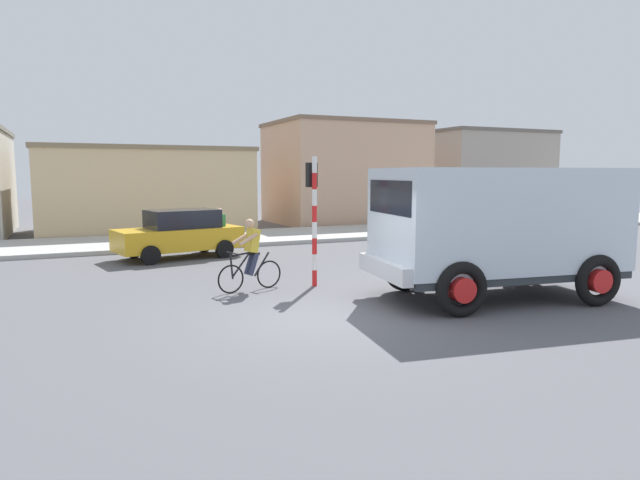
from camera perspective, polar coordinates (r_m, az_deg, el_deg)
name	(u,v)px	position (r m, az deg, el deg)	size (l,w,h in m)	color
ground_plane	(322,318)	(10.85, 0.22, -8.03)	(120.00, 120.00, 0.00)	#56565B
sidewalk_far	(189,240)	(23.27, -13.33, -0.02)	(80.00, 5.00, 0.16)	#ADADA8
truck_foreground	(496,224)	(12.90, 17.64, 1.55)	(5.71, 3.38, 2.90)	silver
cyclist	(250,255)	(13.30, -7.15, -1.52)	(1.69, 0.58, 1.72)	black
traffic_light_pole	(313,203)	(13.71, -0.70, 3.84)	(0.24, 0.43, 3.20)	red
car_red_near	(180,233)	(18.93, -14.19, 0.66)	(4.25, 2.45, 1.60)	gold
pedestrian_near_kerb	(220,231)	(19.25, -10.20, 0.95)	(0.34, 0.22, 1.62)	#2D334C
building_mid_block	(145,189)	(28.45, -17.52, 4.98)	(9.72, 6.08, 4.03)	#D1B284
building_corner_right	(344,173)	(32.10, 2.50, 6.91)	(8.12, 6.37, 5.65)	tan
building_set_back	(474,174)	(39.12, 15.53, 6.57)	(7.99, 7.20, 5.54)	#9E9389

